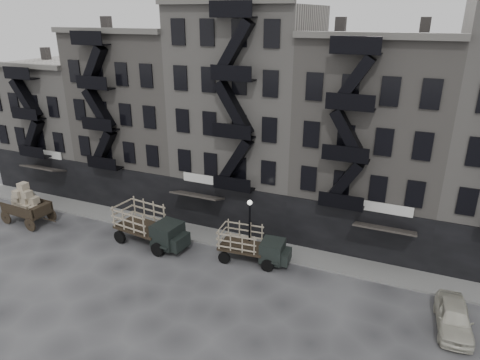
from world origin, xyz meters
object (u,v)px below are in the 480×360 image
at_px(stake_truck_west, 149,224).
at_px(car_east, 454,317).
at_px(wagon, 25,201).
at_px(pedestrian_mid, 167,241).
at_px(horse, 29,197).
at_px(stake_truck_east, 252,243).

bearing_deg(stake_truck_west, car_east, 3.80).
bearing_deg(wagon, pedestrian_mid, 5.66).
distance_m(horse, pedestrian_mid, 15.93).
xyz_separation_m(wagon, stake_truck_east, (19.58, 1.80, -0.54)).
relative_size(stake_truck_east, car_east, 1.17).
xyz_separation_m(horse, car_east, (34.90, -2.80, -0.14)).
xyz_separation_m(stake_truck_west, car_east, (20.88, -1.35, -0.95)).
distance_m(horse, stake_truck_east, 22.05).
height_order(car_east, pedestrian_mid, pedestrian_mid).
bearing_deg(car_east, horse, 171.01).
bearing_deg(stake_truck_west, wagon, -167.49).
bearing_deg(horse, pedestrian_mid, -85.38).
height_order(stake_truck_west, pedestrian_mid, stake_truck_west).
bearing_deg(stake_truck_east, car_east, -13.75).
height_order(horse, stake_truck_west, stake_truck_west).
distance_m(horse, wagon, 3.64).
height_order(horse, pedestrian_mid, pedestrian_mid).
height_order(horse, stake_truck_east, stake_truck_east).
bearing_deg(wagon, horse, 138.45).
distance_m(stake_truck_west, pedestrian_mid, 2.03).
xyz_separation_m(horse, stake_truck_east, (22.03, -0.66, 0.55)).
xyz_separation_m(stake_truck_west, pedestrian_mid, (1.79, -0.52, -0.79)).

